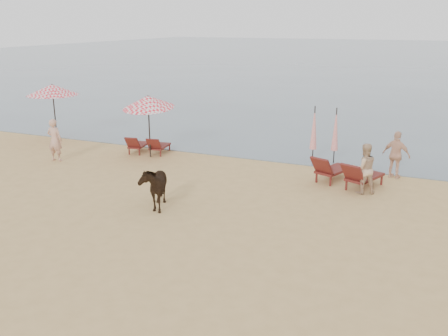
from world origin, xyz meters
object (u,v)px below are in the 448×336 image
(umbrella_open_left_b, at_px, (148,102))
(beachgoer_left, at_px, (55,140))
(umbrella_closed_left, at_px, (314,128))
(beachgoer_right_a, at_px, (364,169))
(beachgoer_right_b, at_px, (396,155))
(lounger_cluster_right, at_px, (346,172))
(lounger_cluster_left, at_px, (148,145))
(umbrella_closed_right, at_px, (336,130))
(umbrella_open_left_a, at_px, (52,90))
(cow, at_px, (154,186))

(umbrella_open_left_b, bearing_deg, beachgoer_left, -131.29)
(umbrella_closed_left, relative_size, beachgoer_right_a, 1.36)
(beachgoer_right_b, bearing_deg, umbrella_closed_left, 2.24)
(lounger_cluster_right, bearing_deg, beachgoer_right_a, -20.04)
(umbrella_open_left_b, bearing_deg, beachgoer_right_a, 9.21)
(beachgoer_right_a, bearing_deg, lounger_cluster_left, -37.52)
(umbrella_closed_right, distance_m, beachgoer_right_b, 2.71)
(umbrella_open_left_b, xyz_separation_m, beachgoer_right_a, (8.98, -1.18, -1.49))
(umbrella_closed_right, xyz_separation_m, beachgoer_right_a, (1.61, -3.23, -0.55))
(umbrella_open_left_a, relative_size, umbrella_open_left_b, 0.99)
(cow, bearing_deg, umbrella_open_left_a, 121.47)
(lounger_cluster_left, relative_size, umbrella_open_left_b, 0.65)
(beachgoer_left, relative_size, beachgoer_right_b, 1.01)
(cow, bearing_deg, lounger_cluster_right, 16.61)
(lounger_cluster_left, xyz_separation_m, lounger_cluster_right, (8.67, -0.99, 0.10))
(umbrella_closed_left, xyz_separation_m, beachgoer_right_a, (2.44, -3.06, -0.57))
(umbrella_closed_right, height_order, beachgoer_right_a, umbrella_closed_right)
(umbrella_open_left_b, distance_m, beachgoer_right_a, 9.18)
(umbrella_open_left_a, relative_size, cow, 1.63)
(cow, xyz_separation_m, beachgoer_right_a, (5.75, 3.89, 0.16))
(cow, height_order, beachgoer_right_a, beachgoer_right_a)
(umbrella_open_left_a, distance_m, umbrella_closed_right, 13.30)
(umbrella_open_left_b, distance_m, umbrella_closed_left, 6.86)
(umbrella_closed_right, bearing_deg, beachgoer_right_b, -23.12)
(lounger_cluster_right, bearing_deg, lounger_cluster_left, -165.33)
(lounger_cluster_left, xyz_separation_m, beachgoer_right_b, (10.19, 0.59, 0.49))
(lounger_cluster_right, bearing_deg, beachgoer_left, -151.54)
(lounger_cluster_left, relative_size, umbrella_closed_right, 0.77)
(umbrella_closed_right, distance_m, cow, 8.26)
(umbrella_closed_left, relative_size, beachgoer_right_b, 1.33)
(cow, bearing_deg, lounger_cluster_left, 98.37)
(lounger_cluster_left, bearing_deg, umbrella_closed_left, 3.09)
(umbrella_open_left_a, distance_m, beachgoer_left, 4.25)
(umbrella_open_left_a, xyz_separation_m, beachgoer_right_b, (15.66, 0.06, -1.55))
(beachgoer_left, distance_m, beachgoer_right_a, 12.27)
(lounger_cluster_right, relative_size, beachgoer_left, 1.41)
(lounger_cluster_right, relative_size, umbrella_open_left_a, 0.92)
(umbrella_closed_right, relative_size, beachgoer_right_b, 1.31)
(lounger_cluster_left, distance_m, cow, 6.58)
(umbrella_open_left_b, bearing_deg, cow, -40.81)
(umbrella_open_left_a, relative_size, umbrella_closed_left, 1.16)
(cow, xyz_separation_m, beachgoer_left, (-6.49, 3.02, 0.18))
(lounger_cluster_right, xyz_separation_m, umbrella_open_left_a, (-14.14, 1.52, 1.95))
(lounger_cluster_left, xyz_separation_m, cow, (3.61, -5.49, 0.32))
(lounger_cluster_right, xyz_separation_m, beachgoer_right_a, (0.69, -0.60, 0.38))
(umbrella_closed_left, bearing_deg, lounger_cluster_left, -168.08)
(umbrella_closed_left, bearing_deg, beachgoer_right_a, -51.39)
(lounger_cluster_left, bearing_deg, beachgoer_left, -148.28)
(cow, relative_size, beachgoer_left, 0.94)
(umbrella_closed_right, bearing_deg, umbrella_open_left_a, -175.23)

